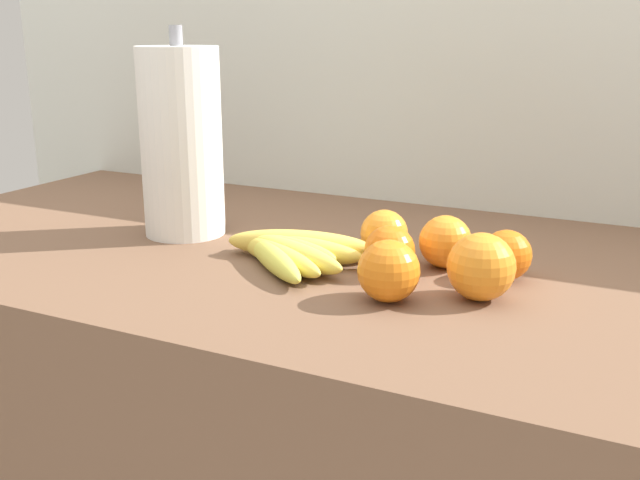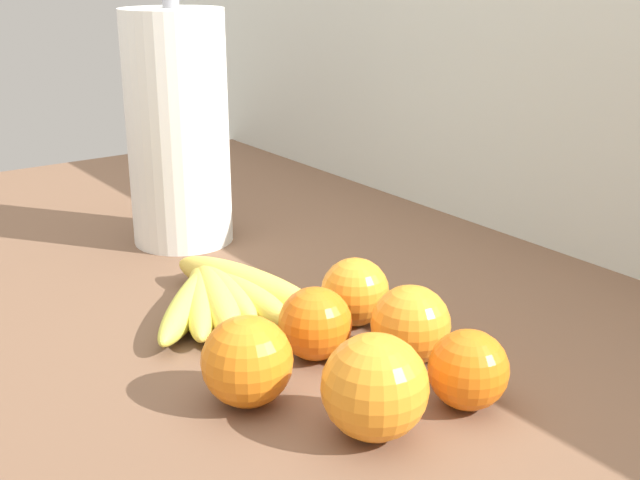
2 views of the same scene
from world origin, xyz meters
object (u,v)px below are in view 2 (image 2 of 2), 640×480
object	(u,v)px
orange_back_left	(411,325)
orange_right	(355,292)
orange_far_right	(247,361)
orange_front	(315,323)
orange_center	(469,369)
paper_towel_roll	(178,129)
orange_back_right	(375,387)
banana_bunch	(225,291)

from	to	relation	value
orange_back_left	orange_right	bearing A→B (deg)	174.29
orange_far_right	orange_front	distance (m)	0.10
orange_center	paper_towel_roll	xyz separation A→B (m)	(-0.51, -0.00, 0.11)
orange_front	orange_back_right	distance (m)	0.14
orange_back_left	orange_right	size ratio (longest dim) A/B	1.06
orange_far_right	paper_towel_roll	distance (m)	0.44
orange_center	orange_back_right	distance (m)	0.09
orange_center	orange_back_left	size ratio (longest dim) A/B	0.91
orange_center	orange_front	distance (m)	0.15
orange_front	orange_back_right	bearing A→B (deg)	-16.03
banana_bunch	orange_far_right	world-z (taller)	orange_far_right
banana_bunch	orange_center	world-z (taller)	orange_center
orange_far_right	orange_back_left	xyz separation A→B (m)	(0.02, 0.16, -0.00)
orange_center	orange_far_right	world-z (taller)	orange_far_right
banana_bunch	orange_front	size ratio (longest dim) A/B	3.23
orange_far_right	orange_back_left	size ratio (longest dim) A/B	1.05
orange_front	paper_towel_roll	size ratio (longest dim) A/B	0.21
banana_bunch	orange_far_right	distance (m)	0.20
orange_front	orange_far_right	bearing A→B (deg)	-69.63
paper_towel_roll	orange_back_left	bearing A→B (deg)	1.91
orange_back_left	orange_front	bearing A→B (deg)	-130.77
banana_bunch	orange_far_right	size ratio (longest dim) A/B	2.88
banana_bunch	orange_back_right	bearing A→B (deg)	-5.25
orange_center	orange_back_left	bearing A→B (deg)	171.26
orange_back_right	orange_right	bearing A→B (deg)	146.35
banana_bunch	orange_center	xyz separation A→B (m)	(0.29, 0.06, 0.01)
orange_far_right	paper_towel_roll	xyz separation A→B (m)	(-0.40, 0.14, 0.11)
banana_bunch	orange_back_right	world-z (taller)	orange_back_right
orange_center	paper_towel_roll	size ratio (longest dim) A/B	0.21
orange_back_left	paper_towel_roll	xyz separation A→B (m)	(-0.42, -0.01, 0.11)
orange_far_right	orange_right	distance (m)	0.18
orange_front	paper_towel_roll	xyz separation A→B (m)	(-0.37, 0.05, 0.11)
orange_back_right	paper_towel_roll	size ratio (longest dim) A/B	0.26
paper_towel_roll	orange_far_right	bearing A→B (deg)	-19.55
banana_bunch	orange_far_right	xyz separation A→B (m)	(0.18, -0.08, 0.02)
paper_towel_roll	orange_right	bearing A→B (deg)	4.06
orange_back_right	paper_towel_roll	xyz separation A→B (m)	(-0.50, 0.09, 0.10)
orange_back_left	orange_far_right	bearing A→B (deg)	-98.02
orange_right	orange_back_right	world-z (taller)	orange_back_right
orange_back_left	orange_back_right	distance (m)	0.13
orange_back_left	paper_towel_roll	distance (m)	0.44
orange_far_right	paper_towel_roll	bearing A→B (deg)	160.45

